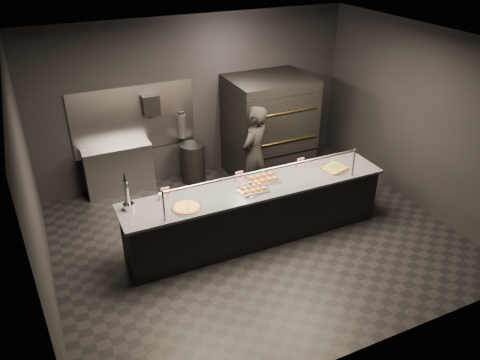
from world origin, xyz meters
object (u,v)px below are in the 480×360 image
(slider_tray_b, at_px, (263,178))
(square_pizza, at_px, (334,168))
(beer_tap, at_px, (128,198))
(worker, at_px, (254,155))
(fire_extinguisher, at_px, (182,126))
(prep_shelf, at_px, (119,170))
(trash_bin, at_px, (193,163))
(service_counter, at_px, (256,212))
(pizza_oven, at_px, (268,126))
(round_pizza, at_px, (187,208))
(slider_tray_a, at_px, (253,189))
(towel_dispenser, at_px, (151,105))

(slider_tray_b, relative_size, square_pizza, 1.24)
(beer_tap, distance_m, worker, 2.53)
(fire_extinguisher, bearing_deg, worker, -57.64)
(prep_shelf, relative_size, beer_tap, 2.03)
(slider_tray_b, xyz_separation_m, trash_bin, (-0.43, 2.04, -0.57))
(service_counter, bearing_deg, pizza_oven, 57.73)
(prep_shelf, xyz_separation_m, round_pizza, (0.45, -2.47, 0.49))
(service_counter, xyz_separation_m, trash_bin, (-0.25, 2.17, -0.09))
(square_pizza, bearing_deg, slider_tray_b, 172.48)
(slider_tray_a, xyz_separation_m, slider_tray_b, (0.28, 0.21, 0.00))
(fire_extinguisher, height_order, trash_bin, fire_extinguisher)
(worker, bearing_deg, square_pizza, 95.64)
(slider_tray_b, bearing_deg, square_pizza, -7.52)
(service_counter, xyz_separation_m, fire_extinguisher, (-0.35, 2.40, 0.60))
(prep_shelf, bearing_deg, trash_bin, -6.37)
(beer_tap, distance_m, square_pizza, 3.24)
(fire_extinguisher, relative_size, round_pizza, 1.21)
(service_counter, relative_size, square_pizza, 9.48)
(round_pizza, distance_m, slider_tray_a, 1.05)
(service_counter, relative_size, pizza_oven, 2.15)
(square_pizza, height_order, worker, worker)
(beer_tap, height_order, square_pizza, beer_tap)
(towel_dispenser, xyz_separation_m, trash_bin, (0.65, -0.22, -1.18))
(prep_shelf, distance_m, fire_extinguisher, 1.39)
(slider_tray_a, distance_m, square_pizza, 1.47)
(slider_tray_a, bearing_deg, slider_tray_b, 37.33)
(prep_shelf, relative_size, fire_extinguisher, 2.38)
(fire_extinguisher, xyz_separation_m, beer_tap, (-1.52, -2.23, 0.03))
(round_pizza, relative_size, slider_tray_a, 0.86)
(towel_dispenser, xyz_separation_m, slider_tray_a, (0.80, -2.47, -0.61))
(prep_shelf, height_order, towel_dispenser, towel_dispenser)
(fire_extinguisher, distance_m, slider_tray_a, 2.49)
(round_pizza, xyz_separation_m, trash_bin, (0.90, 2.32, -0.56))
(pizza_oven, xyz_separation_m, beer_tap, (-3.07, -1.73, 0.12))
(slider_tray_b, relative_size, worker, 0.31)
(beer_tap, relative_size, trash_bin, 0.79)
(slider_tray_b, bearing_deg, fire_extinguisher, 103.05)
(worker, bearing_deg, fire_extinguisher, -90.58)
(fire_extinguisher, height_order, worker, worker)
(square_pizza, bearing_deg, pizza_oven, 94.94)
(slider_tray_a, relative_size, trash_bin, 0.65)
(prep_shelf, bearing_deg, pizza_oven, -8.54)
(towel_dispenser, relative_size, round_pizza, 0.84)
(pizza_oven, height_order, prep_shelf, pizza_oven)
(towel_dispenser, xyz_separation_m, fire_extinguisher, (0.55, 0.01, -0.49))
(square_pizza, bearing_deg, round_pizza, -177.14)
(towel_dispenser, distance_m, slider_tray_a, 2.66)
(pizza_oven, bearing_deg, trash_bin, 169.47)
(pizza_oven, height_order, square_pizza, pizza_oven)
(fire_extinguisher, xyz_separation_m, trash_bin, (0.10, -0.23, -0.69))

